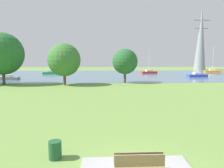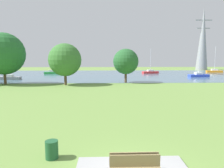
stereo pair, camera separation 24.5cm
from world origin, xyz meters
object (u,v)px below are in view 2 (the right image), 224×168
tree_west_near (65,60)px  tree_mid_shore (4,54)px  tree_west_far (126,62)px  bench_facing_water (133,164)px  sailboat_orange (214,71)px  sailboat_green (53,72)px  electricity_pylon (203,39)px  sailboat_blue (199,75)px  litter_bin (52,150)px  sailboat_red (150,72)px  sailboat_gray (9,77)px

tree_west_near → tree_mid_shore: bearing=173.4°
tree_west_near → tree_west_far: bearing=16.4°
bench_facing_water → sailboat_orange: (33.50, 57.49, 0.01)m
tree_west_near → tree_west_far: tree_west_near is taller
sailboat_green → tree_west_near: size_ratio=0.77×
sailboat_orange → electricity_pylon: bearing=79.3°
sailboat_orange → tree_west_near: sailboat_orange is taller
sailboat_green → tree_mid_shore: (-2.09, -24.22, 4.72)m
sailboat_orange → tree_west_far: (-30.77, -27.01, 3.36)m
sailboat_orange → sailboat_blue: bearing=-127.5°
litter_bin → tree_west_far: (6.13, 29.02, 3.44)m
tree_west_near → sailboat_red: bearing=53.0°
tree_west_far → electricity_pylon: size_ratio=0.26×
bench_facing_water → tree_west_near: (-7.60, 27.45, 3.69)m
litter_bin → sailboat_orange: bearing=56.6°
sailboat_orange → sailboat_green: (-49.45, -4.62, -0.03)m
sailboat_orange → sailboat_red: (-21.14, -3.59, -0.01)m
sailboat_green → tree_west_far: tree_west_far is taller
sailboat_blue → sailboat_gray: sailboat_gray is taller
sailboat_blue → electricity_pylon: size_ratio=0.27×
bench_facing_water → tree_west_near: size_ratio=0.26×
sailboat_red → sailboat_orange: bearing=9.6°
electricity_pylon → tree_west_far: bearing=-128.5°
sailboat_green → sailboat_blue: bearing=-16.9°
bench_facing_water → tree_mid_shore: 34.19m
sailboat_blue → tree_west_far: bearing=-149.1°
bench_facing_water → sailboat_red: 55.30m
tree_west_near → electricity_pylon: 63.60m
tree_mid_shore → tree_west_far: size_ratio=1.42×
litter_bin → sailboat_green: size_ratio=0.15×
sailboat_blue → sailboat_gray: bearing=-173.2°
litter_bin → sailboat_red: (15.75, 52.43, 0.07)m
sailboat_red → sailboat_green: bearing=-177.9°
litter_bin → sailboat_green: 52.92m
sailboat_blue → sailboat_gray: 42.62m
sailboat_orange → sailboat_gray: (-54.55, -20.95, -0.00)m
sailboat_gray → sailboat_blue: bearing=6.8°
sailboat_blue → sailboat_red: size_ratio=0.89×
sailboat_blue → sailboat_green: bearing=163.1°
sailboat_gray → tree_west_far: size_ratio=1.29×
litter_bin → sailboat_red: sailboat_red is taller
sailboat_red → tree_west_near: (-19.96, -26.45, 3.69)m
litter_bin → tree_west_far: bearing=78.1°
litter_bin → sailboat_red: size_ratio=0.11×
litter_bin → sailboat_blue: bearing=58.4°
tree_mid_shore → sailboat_gray: bearing=110.9°
bench_facing_water → sailboat_green: bearing=106.8°
sailboat_blue → sailboat_red: sailboat_red is taller
sailboat_green → tree_mid_shore: 24.76m
sailboat_blue → sailboat_green: sailboat_blue is taller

